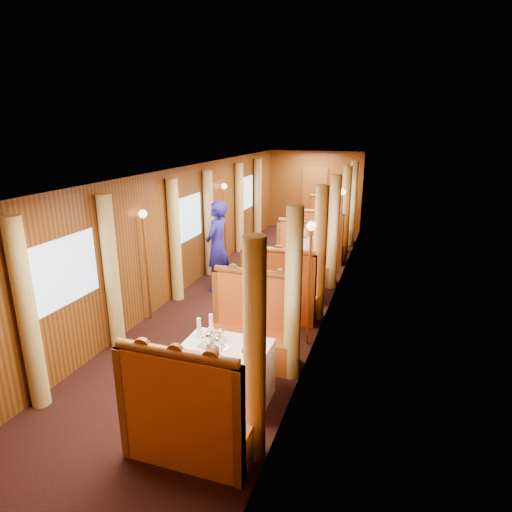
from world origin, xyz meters
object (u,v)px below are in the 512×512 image
at_px(table_far, 323,237).
at_px(rose_vase_mid, 293,252).
at_px(banquette_mid_aft, 304,262).
at_px(steward, 217,246).
at_px(passenger, 303,251).
at_px(banquette_near_aft, 253,333).
at_px(tea_tray, 213,347).
at_px(teapot_back, 221,337).
at_px(rose_vase_far, 324,217).
at_px(banquette_far_aft, 329,227).
at_px(teapot_left, 210,341).
at_px(banquette_mid_fwd, 280,296).
at_px(table_near, 226,373).
at_px(fruit_plate, 247,352).
at_px(table_mid, 293,279).
at_px(teapot_right, 218,344).
at_px(banquette_far_fwd, 317,245).
at_px(banquette_near_fwd, 188,422).

distance_m(table_far, rose_vase_mid, 3.53).
distance_m(banquette_mid_aft, steward, 1.97).
xyz_separation_m(steward, passenger, (1.58, 0.85, -0.18)).
xyz_separation_m(banquette_near_aft, tea_tray, (-0.12, -1.10, 0.33)).
height_order(teapot_back, rose_vase_far, rose_vase_far).
distance_m(banquette_near_aft, teapot_back, 1.01).
distance_m(banquette_far_aft, teapot_left, 8.10).
height_order(banquette_mid_fwd, teapot_left, banquette_mid_fwd).
bearing_deg(banquette_far_aft, steward, -109.15).
distance_m(table_near, banquette_near_aft, 1.02).
height_order(banquette_far_aft, fruit_plate, banquette_far_aft).
bearing_deg(tea_tray, table_far, 89.04).
bearing_deg(passenger, table_mid, -90.00).
bearing_deg(banquette_mid_fwd, banquette_mid_aft, 90.00).
bearing_deg(banquette_far_aft, table_near, -90.00).
relative_size(banquette_far_aft, teapot_back, 8.59).
relative_size(banquette_near_aft, table_mid, 1.28).
distance_m(banquette_far_aft, rose_vase_mid, 4.53).
xyz_separation_m(teapot_right, passenger, (0.05, 4.40, -0.07)).
xyz_separation_m(table_near, passenger, (-0.00, 4.30, 0.37)).
height_order(banquette_mid_aft, teapot_back, banquette_mid_aft).
xyz_separation_m(banquette_mid_fwd, banquette_far_fwd, (0.00, 3.50, 0.00)).
distance_m(banquette_near_fwd, banquette_far_fwd, 7.00).
bearing_deg(rose_vase_far, table_near, -89.84).
distance_m(banquette_mid_fwd, teapot_back, 2.43).
relative_size(banquette_far_aft, fruit_plate, 6.20).
bearing_deg(table_far, table_near, -90.00).
bearing_deg(banquette_near_aft, table_near, -90.00).
relative_size(banquette_near_fwd, banquette_far_fwd, 1.00).
xyz_separation_m(banquette_mid_fwd, banquette_far_aft, (0.00, 5.53, 0.00)).
xyz_separation_m(table_far, banquette_far_fwd, (0.00, -1.01, 0.05)).
distance_m(banquette_near_aft, teapot_left, 1.17).
xyz_separation_m(table_far, fruit_plate, (0.30, -7.08, 0.39)).
bearing_deg(banquette_far_aft, tea_tray, -90.84).
xyz_separation_m(teapot_left, steward, (-1.42, 3.52, 0.10)).
xyz_separation_m(banquette_mid_fwd, teapot_left, (-0.17, -2.56, 0.40)).
bearing_deg(teapot_right, banquette_mid_aft, 98.64).
distance_m(rose_vase_mid, rose_vase_far, 3.51).
relative_size(table_far, steward, 0.57).
bearing_deg(fruit_plate, banquette_mid_fwd, 96.76).
height_order(banquette_near_fwd, banquette_near_aft, same).
distance_m(banquette_far_aft, tea_tray, 8.11).
relative_size(banquette_mid_fwd, teapot_back, 8.59).
bearing_deg(rose_vase_far, steward, -113.70).
height_order(banquette_mid_aft, table_far, banquette_mid_aft).
xyz_separation_m(fruit_plate, rose_vase_far, (-0.32, 7.10, 0.16)).
relative_size(banquette_far_fwd, banquette_far_aft, 1.00).
distance_m(table_mid, banquette_far_fwd, 2.49).
xyz_separation_m(banquette_mid_fwd, fruit_plate, (0.30, -2.57, 0.35)).
bearing_deg(teapot_right, banquette_near_fwd, -77.59).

